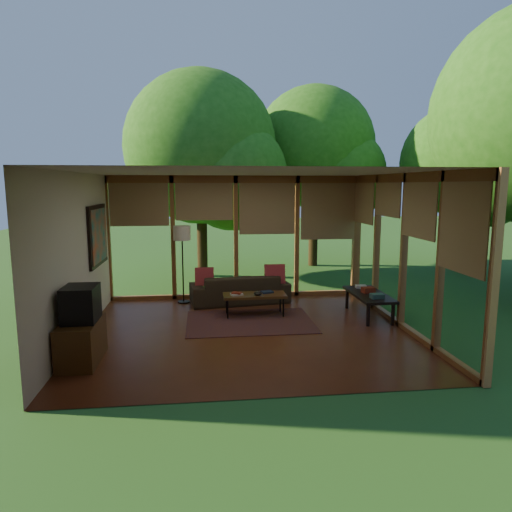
{
  "coord_description": "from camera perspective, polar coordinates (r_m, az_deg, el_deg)",
  "views": [
    {
      "loc": [
        -0.73,
        -7.51,
        2.49
      ],
      "look_at": [
        0.23,
        0.7,
        1.21
      ],
      "focal_mm": 32.0,
      "sensor_mm": 36.0,
      "label": 1
    }
  ],
  "objects": [
    {
      "name": "pillow_right",
      "position": [
        9.77,
        2.36,
        -2.36
      ],
      "size": [
        0.43,
        0.23,
        0.45
      ],
      "primitive_type": "cube",
      "rotation": [
        -0.21,
        0.0,
        0.0
      ],
      "color": "maroon",
      "rests_on": "sofa"
    },
    {
      "name": "floor",
      "position": [
        7.95,
        -1.1,
        -9.43
      ],
      "size": [
        5.5,
        5.5,
        0.0
      ],
      "primitive_type": "plane",
      "color": "brown",
      "rests_on": "ground"
    },
    {
      "name": "rug",
      "position": [
        8.48,
        -0.78,
        -8.21
      ],
      "size": [
        2.31,
        1.63,
        0.01
      ],
      "primitive_type": "cube",
      "color": "brown",
      "rests_on": "floor"
    },
    {
      "name": "console_book_a",
      "position": [
        8.61,
        14.88,
        -4.86
      ],
      "size": [
        0.24,
        0.18,
        0.08
      ],
      "primitive_type": "cube",
      "rotation": [
        0.0,
        0.0,
        0.05
      ],
      "color": "#30554F",
      "rests_on": "side_console"
    },
    {
      "name": "tree_far",
      "position": [
        14.24,
        23.96,
        10.6
      ],
      "size": [
        3.19,
        3.19,
        4.72
      ],
      "color": "#322212",
      "rests_on": "ground"
    },
    {
      "name": "pillow_left",
      "position": [
        9.66,
        -6.47,
        -2.66
      ],
      "size": [
        0.39,
        0.21,
        0.41
      ],
      "primitive_type": "cube",
      "rotation": [
        -0.21,
        0.0,
        0.0
      ],
      "color": "maroon",
      "rests_on": "sofa"
    },
    {
      "name": "television",
      "position": [
        6.87,
        -21.06,
        -5.59
      ],
      "size": [
        0.45,
        0.55,
        0.5
      ],
      "primitive_type": "cube",
      "color": "black",
      "rests_on": "media_cabinet"
    },
    {
      "name": "wall_painting",
      "position": [
        9.18,
        -19.15,
        2.46
      ],
      "size": [
        0.06,
        1.35,
        1.15
      ],
      "color": "black",
      "rests_on": "wall_left"
    },
    {
      "name": "console_book_c",
      "position": [
        9.39,
        12.98,
        -3.75
      ],
      "size": [
        0.22,
        0.18,
        0.06
      ],
      "primitive_type": "cube",
      "rotation": [
        0.0,
        0.0,
        -0.14
      ],
      "color": "beige",
      "rests_on": "side_console"
    },
    {
      "name": "side_console",
      "position": [
        8.99,
        13.93,
        -4.81
      ],
      "size": [
        0.6,
        1.4,
        0.46
      ],
      "color": "black",
      "rests_on": "floor"
    },
    {
      "name": "tree_ne",
      "position": [
        14.4,
        7.29,
        13.28
      ],
      "size": [
        3.68,
        3.68,
        5.47
      ],
      "color": "#322212",
      "rests_on": "ground"
    },
    {
      "name": "floor_lamp",
      "position": [
        9.71,
        -9.23,
        2.3
      ],
      "size": [
        0.36,
        0.36,
        1.65
      ],
      "color": "black",
      "rests_on": "floor"
    },
    {
      "name": "ct_bowl",
      "position": [
        8.68,
        0.23,
        -4.7
      ],
      "size": [
        0.16,
        0.16,
        0.07
      ],
      "primitive_type": "ellipsoid",
      "color": "black",
      "rests_on": "coffee_table"
    },
    {
      "name": "sofa",
      "position": [
        9.79,
        -2.04,
        -4.08
      ],
      "size": [
        2.16,
        1.07,
        0.61
      ],
      "primitive_type": "imported",
      "rotation": [
        0.0,
        0.0,
        3.27
      ],
      "color": "#332719",
      "rests_on": "floor"
    },
    {
      "name": "wall_left",
      "position": [
        7.86,
        -21.49,
        -0.13
      ],
      "size": [
        0.04,
        5.0,
        2.7
      ],
      "primitive_type": "cube",
      "color": "silver",
      "rests_on": "ground"
    },
    {
      "name": "ct_book_upper",
      "position": [
        8.69,
        -2.44,
        -4.64
      ],
      "size": [
        0.21,
        0.19,
        0.03
      ],
      "primitive_type": "cube",
      "rotation": [
        0.0,
        0.0,
        -0.41
      ],
      "color": "maroon",
      "rests_on": "coffee_table"
    },
    {
      "name": "window_wall_back",
      "position": [
        10.11,
        -2.51,
        2.35
      ],
      "size": [
        5.5,
        0.12,
        2.7
      ],
      "primitive_type": "cube",
      "color": "#955A2E",
      "rests_on": "ground"
    },
    {
      "name": "ct_book_side",
      "position": [
        8.88,
        1.38,
        -4.51
      ],
      "size": [
        0.26,
        0.22,
        0.03
      ],
      "primitive_type": "cube",
      "rotation": [
        0.0,
        0.0,
        0.3
      ],
      "color": "#161E32",
      "rests_on": "coffee_table"
    },
    {
      "name": "ct_book_lower",
      "position": [
        8.69,
        -2.43,
        -4.81
      ],
      "size": [
        0.25,
        0.21,
        0.03
      ],
      "primitive_type": "cube",
      "rotation": [
        0.0,
        0.0,
        0.24
      ],
      "color": "beige",
      "rests_on": "coffee_table"
    },
    {
      "name": "media_cabinet",
      "position": [
        7.03,
        -20.97,
        -9.93
      ],
      "size": [
        0.5,
        1.0,
        0.6
      ],
      "primitive_type": "cube",
      "color": "#533316",
      "rests_on": "floor"
    },
    {
      "name": "tree_nw",
      "position": [
        12.66,
        -6.95,
        13.24
      ],
      "size": [
        4.07,
        4.07,
        5.52
      ],
      "color": "#322212",
      "rests_on": "ground"
    },
    {
      "name": "window_wall_right",
      "position": [
        8.36,
        17.98,
        0.56
      ],
      "size": [
        0.12,
        5.0,
        2.7
      ],
      "primitive_type": "cube",
      "color": "#955A2E",
      "rests_on": "ground"
    },
    {
      "name": "console_book_b",
      "position": [
        9.02,
        13.84,
        -4.14
      ],
      "size": [
        0.25,
        0.2,
        0.1
      ],
      "primitive_type": "cube",
      "rotation": [
        0.0,
        0.0,
        0.17
      ],
      "color": "maroon",
      "rests_on": "side_console"
    },
    {
      "name": "ceiling",
      "position": [
        7.55,
        -1.16,
        10.42
      ],
      "size": [
        5.5,
        5.5,
        0.0
      ],
      "primitive_type": "plane",
      "rotation": [
        3.14,
        0.0,
        0.0
      ],
      "color": "silver",
      "rests_on": "ground"
    },
    {
      "name": "wall_front",
      "position": [
        5.2,
        1.57,
        -3.86
      ],
      "size": [
        5.5,
        0.04,
        2.7
      ],
      "primitive_type": "cube",
      "color": "silver",
      "rests_on": "ground"
    },
    {
      "name": "exterior_lawn",
      "position": [
        17.98,
        22.42,
        0.17
      ],
      "size": [
        40.0,
        40.0,
        0.0
      ],
      "primitive_type": "plane",
      "color": "#2A5A21",
      "rests_on": "ground"
    },
    {
      "name": "coffee_table",
      "position": [
        8.78,
        -0.17,
        -5.0
      ],
      "size": [
        1.2,
        0.5,
        0.43
      ],
      "color": "#533316",
      "rests_on": "floor"
    }
  ]
}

